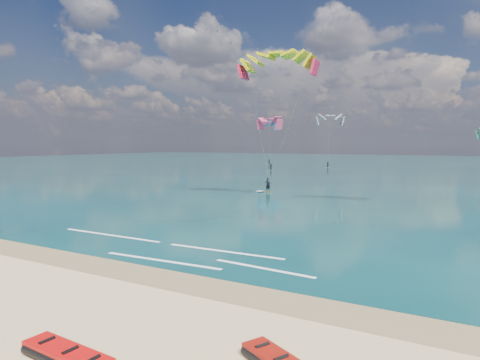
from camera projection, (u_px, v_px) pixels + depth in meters
name	position (u px, v px, depth m)	size (l,w,h in m)	color
ground	(352.00, 192.00, 51.64)	(320.00, 320.00, 0.00)	tan
wet_sand_strip	(140.00, 273.00, 19.49)	(320.00, 2.40, 0.01)	olive
sea	(418.00, 166.00, 107.25)	(320.00, 200.00, 0.04)	#093133
kitesurfer_main	(273.00, 122.00, 46.26)	(11.39, 8.91, 16.18)	gold
shoreline_foam	(177.00, 251.00, 23.34)	(18.36, 3.65, 0.01)	white
distant_kites	(370.00, 145.00, 89.14)	(73.17, 27.18, 12.00)	#D33E68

